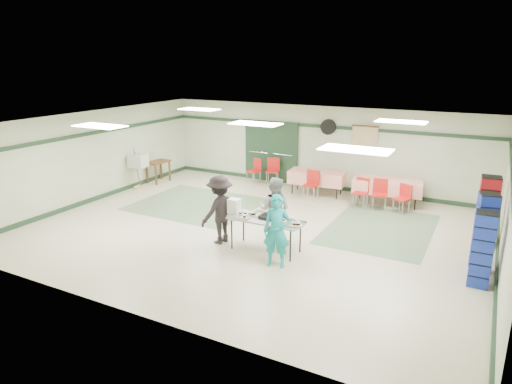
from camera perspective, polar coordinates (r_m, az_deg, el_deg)
The scene contains 42 objects.
floor at distance 11.64m, azimuth -0.05°, elevation -4.66°, with size 11.00×11.00×0.00m, color #C0B69A.
ceiling at distance 10.96m, azimuth -0.06°, elevation 8.63°, with size 11.00×11.00×0.00m, color silver.
wall_back at distance 15.25m, azimuth 7.90°, elevation 5.56°, with size 11.00×11.00×0.00m, color beige.
wall_front at distance 7.73m, azimuth -15.91°, elevation -5.77°, with size 11.00×11.00×0.00m, color beige.
wall_left at distance 14.56m, azimuth -19.63°, elevation 4.24°, with size 9.00×9.00×0.00m, color beige.
wall_right at distance 10.02m, azimuth 29.00°, elevation -2.15°, with size 9.00×9.00×0.00m, color beige.
trim_back at distance 15.11m, azimuth 7.97°, elevation 8.15°, with size 11.00×0.06×0.10m, color #1C3421.
baseboard_back at distance 15.51m, azimuth 7.68°, elevation 0.86°, with size 11.00×0.06×0.12m, color #1C3421.
trim_left at distance 14.42m, azimuth -19.81°, elevation 6.95°, with size 9.00×0.06×0.10m, color #1C3421.
baseboard_left at distance 14.84m, azimuth -19.07°, elevation -0.64°, with size 9.00×0.06×0.12m, color #1C3421.
trim_right at distance 9.84m, azimuth 29.39°, elevation 1.74°, with size 9.00×0.06×0.10m, color #1C3421.
baseboard_right at distance 10.46m, azimuth 27.86°, elevation -8.85°, with size 9.00×0.06×0.12m, color #1C3421.
green_patch_a at distance 13.68m, azimuth -7.38°, elevation -1.51°, with size 3.50×3.00×0.01m, color slate.
green_patch_b at distance 12.08m, azimuth 15.24°, elevation -4.44°, with size 2.50×3.50×0.01m, color slate.
double_door_left at distance 16.12m, azimuth 0.40°, elevation 5.21°, with size 0.90×0.06×2.10m, color gray.
double_door_right at distance 15.71m, azimuth 3.49°, elevation 4.89°, with size 0.90×0.06×2.10m, color gray.
door_frame at distance 15.89m, azimuth 1.88°, elevation 5.04°, with size 2.00×0.03×2.15m, color #1C3421.
wall_fan at distance 14.98m, azimuth 9.01°, elevation 8.03°, with size 0.50×0.50×0.10m, color black.
scroll_banner at distance 14.67m, azimuth 13.44°, elevation 6.82°, with size 0.80×0.02×0.60m, color beige.
serving_table at distance 10.14m, azimuth 1.23°, elevation -3.62°, with size 1.68×0.68×0.76m.
sheet_tray_right at distance 9.82m, azimuth 4.24°, elevation -3.98°, with size 0.61×0.46×0.02m, color silver.
sheet_tray_mid at distance 10.30m, azimuth 0.91°, elevation -2.93°, with size 0.54×0.41×0.02m, color silver.
sheet_tray_left at distance 10.29m, azimuth -1.86°, elevation -2.97°, with size 0.53×0.40×0.02m, color silver.
baking_pan at distance 10.09m, azimuth 1.92°, elevation -3.18°, with size 0.50×0.31×0.08m, color black.
foam_box_stack at distance 10.43m, azimuth -2.73°, elevation -1.77°, with size 0.25×0.23×0.35m, color white.
volunteer_teal at distance 9.39m, azimuth 2.61°, elevation -4.90°, with size 0.56×0.37×1.55m, color teal.
volunteer_grey at distance 10.60m, azimuth 2.32°, elevation -2.29°, with size 0.77×0.60×1.58m, color gray.
volunteer_dark at distance 10.59m, azimuth -4.55°, elevation -2.22°, with size 1.04×0.60×1.62m, color black.
dining_table_a at distance 13.97m, azimuth 16.10°, elevation 0.76°, with size 2.06×1.14×0.77m.
dining_table_b at distance 14.54m, azimuth 7.62°, elevation 1.88°, with size 1.78×0.92×0.77m.
chair_a at distance 13.46m, azimuth 15.25°, elevation 0.12°, with size 0.49×0.49×0.89m.
chair_b at distance 13.57m, azimuth 13.08°, elevation 0.31°, with size 0.42×0.42×0.85m.
chair_c at distance 13.34m, azimuth 17.97°, elevation -0.43°, with size 0.50×0.50×0.82m.
chair_d at distance 14.01m, azimuth 7.03°, elevation 1.26°, with size 0.42×0.42×0.89m.
chair_loose_a at distance 15.60m, azimuth 2.13°, elevation 2.98°, with size 0.53×0.53×0.91m.
chair_loose_b at distance 15.72m, azimuth -0.08°, elevation 2.98°, with size 0.52×0.52×0.86m.
crate_stack_blue_a at distance 10.22m, azimuth 26.65°, elevation -4.62°, with size 0.36×0.36×1.65m, color #193697.
crate_stack_red at distance 11.73m, azimuth 26.92°, elevation -2.12°, with size 0.42×0.42×1.63m, color maroon.
crate_stack_blue_b at distance 9.60m, azimuth 26.43°, elevation -6.46°, with size 0.38×0.38×1.47m, color #193697.
printer_table at distance 16.22m, azimuth -12.15°, elevation 3.39°, with size 0.60×0.86×0.74m.
office_printer at distance 15.44m, azimuth -14.52°, elevation 3.82°, with size 0.53×0.46×0.42m, color beige.
broom at distance 15.55m, azimuth -14.65°, elevation 2.92°, with size 0.03×0.03×1.34m, color brown.
Camera 1 is at (5.07, -9.60, 4.19)m, focal length 32.00 mm.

